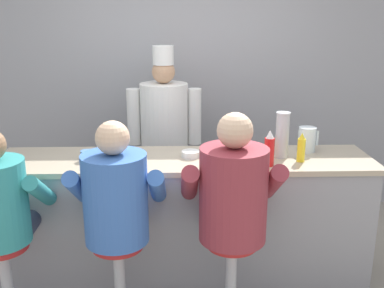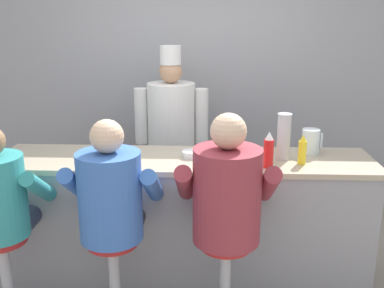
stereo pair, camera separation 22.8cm
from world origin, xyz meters
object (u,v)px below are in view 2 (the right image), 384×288
at_px(hot_sauce_bottle_orange, 269,151).
at_px(diner_seated_blue, 112,201).
at_px(cereal_bowl, 191,154).
at_px(coffee_mug_blue, 89,153).
at_px(breakfast_plate, 118,160).
at_px(diner_seated_maroon, 227,199).
at_px(cook_in_whites_near, 172,132).
at_px(water_pitcher_clear, 311,142).
at_px(ketchup_bottle_red, 269,151).
at_px(cup_stack_steel, 284,137).
at_px(mustard_bottle_yellow, 302,150).

height_order(hot_sauce_bottle_orange, diner_seated_blue, diner_seated_blue).
relative_size(cereal_bowl, coffee_mug_blue, 1.03).
xyz_separation_m(breakfast_plate, diner_seated_maroon, (0.79, -0.46, -0.10)).
xyz_separation_m(diner_seated_maroon, cook_in_whites_near, (-0.48, 1.48, 0.06)).
xyz_separation_m(cereal_bowl, diner_seated_maroon, (0.25, -0.60, -0.11)).
bearing_deg(cereal_bowl, water_pitcher_clear, 7.94).
bearing_deg(coffee_mug_blue, diner_seated_maroon, -27.68).
xyz_separation_m(ketchup_bottle_red, diner_seated_blue, (-1.05, -0.38, -0.23)).
bearing_deg(diner_seated_maroon, hot_sauce_bottle_orange, 58.15).
bearing_deg(breakfast_plate, diner_seated_blue, -83.93).
height_order(cereal_bowl, cup_stack_steel, cup_stack_steel).
distance_m(breakfast_plate, diner_seated_blue, 0.48).
bearing_deg(hot_sauce_bottle_orange, diner_seated_blue, -153.52).
xyz_separation_m(cereal_bowl, cup_stack_steel, (0.69, -0.02, 0.15)).
height_order(diner_seated_maroon, cook_in_whites_near, cook_in_whites_near).
relative_size(coffee_mug_blue, diner_seated_blue, 0.09).
distance_m(cup_stack_steel, diner_seated_blue, 1.34).
xyz_separation_m(breakfast_plate, cook_in_whites_near, (0.31, 1.01, -0.04)).
distance_m(cup_stack_steel, diner_seated_maroon, 0.77).
bearing_deg(cereal_bowl, ketchup_bottle_red, -21.37).
distance_m(cereal_bowl, diner_seated_maroon, 0.66).
bearing_deg(diner_seated_maroon, breakfast_plate, 149.75).
distance_m(coffee_mug_blue, diner_seated_maroon, 1.16).
relative_size(ketchup_bottle_red, cup_stack_steel, 0.75).
relative_size(diner_seated_maroon, cook_in_whites_near, 0.83).
relative_size(mustard_bottle_yellow, cereal_bowl, 1.58).
relative_size(breakfast_plate, diner_seated_blue, 0.19).
bearing_deg(ketchup_bottle_red, cook_in_whites_near, 125.59).
relative_size(hot_sauce_bottle_orange, water_pitcher_clear, 0.79).
xyz_separation_m(ketchup_bottle_red, cup_stack_steel, (0.13, 0.19, 0.05)).
xyz_separation_m(cup_stack_steel, diner_seated_blue, (-1.18, -0.58, -0.29)).
height_order(breakfast_plate, cook_in_whites_near, cook_in_whites_near).
relative_size(ketchup_bottle_red, breakfast_plate, 0.97).
bearing_deg(water_pitcher_clear, cook_in_whites_near, 147.03).
bearing_deg(coffee_mug_blue, ketchup_bottle_red, -6.72).
height_order(breakfast_plate, coffee_mug_blue, coffee_mug_blue).
height_order(ketchup_bottle_red, breakfast_plate, ketchup_bottle_red).
bearing_deg(cereal_bowl, hot_sauce_bottle_orange, -6.49).
bearing_deg(diner_seated_maroon, diner_seated_blue, -179.81).
height_order(coffee_mug_blue, cup_stack_steel, cup_stack_steel).
bearing_deg(diner_seated_maroon, cereal_bowl, 112.92).
bearing_deg(hot_sauce_bottle_orange, cereal_bowl, 173.51).
bearing_deg(diner_seated_maroon, cook_in_whites_near, 108.01).
bearing_deg(mustard_bottle_yellow, cup_stack_steel, 139.36).
xyz_separation_m(mustard_bottle_yellow, cup_stack_steel, (-0.12, 0.10, 0.07)).
relative_size(ketchup_bottle_red, coffee_mug_blue, 1.94).
distance_m(ketchup_bottle_red, cereal_bowl, 0.61).
xyz_separation_m(diner_seated_blue, cook_in_whites_near, (0.26, 1.48, 0.08)).
bearing_deg(cook_in_whites_near, cup_stack_steel, -44.53).
bearing_deg(coffee_mug_blue, diner_seated_blue, -62.47).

